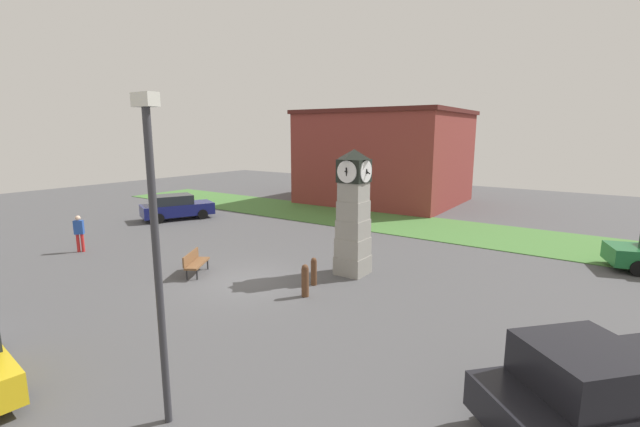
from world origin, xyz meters
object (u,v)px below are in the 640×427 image
(bollard_near_tower, at_px, (314,271))
(bench, at_px, (195,262))
(car_far_lot, at_px, (176,207))
(clock_tower, at_px, (353,215))
(pedestrian_crossing_lot, at_px, (79,231))
(bollard_mid_row, at_px, (305,280))
(pickup_truck, at_px, (622,388))
(street_lamp_near_road, at_px, (156,242))

(bollard_near_tower, distance_m, bench, 4.88)
(bollard_near_tower, height_order, car_far_lot, car_far_lot)
(clock_tower, relative_size, bollard_near_tower, 4.70)
(car_far_lot, distance_m, pedestrian_crossing_lot, 8.03)
(bollard_mid_row, relative_size, pickup_truck, 0.22)
(bollard_near_tower, relative_size, car_far_lot, 0.22)
(clock_tower, bearing_deg, bollard_mid_row, -91.71)
(bollard_near_tower, xyz_separation_m, bollard_mid_row, (0.42, -1.08, 0.05))
(street_lamp_near_road, bearing_deg, pickup_truck, 32.66)
(bollard_mid_row, bearing_deg, pedestrian_crossing_lot, -172.46)
(bench, distance_m, pedestrian_crossing_lot, 7.16)
(car_far_lot, height_order, pickup_truck, pickup_truck)
(clock_tower, bearing_deg, bollard_near_tower, -104.60)
(bollard_mid_row, bearing_deg, clock_tower, 88.29)
(bench, relative_size, street_lamp_near_road, 0.26)
(bollard_near_tower, relative_size, pickup_truck, 0.20)
(car_far_lot, xyz_separation_m, pickup_truck, (23.80, -8.01, 0.12))
(car_far_lot, relative_size, pedestrian_crossing_lot, 2.74)
(car_far_lot, xyz_separation_m, bench, (9.94, -6.54, -0.29))
(pedestrian_crossing_lot, bearing_deg, pickup_truck, -1.39)
(pickup_truck, distance_m, bench, 13.94)
(clock_tower, height_order, bench, clock_tower)
(pickup_truck, height_order, street_lamp_near_road, street_lamp_near_road)
(car_far_lot, xyz_separation_m, street_lamp_near_road, (16.62, -12.61, 2.79))
(bollard_mid_row, xyz_separation_m, pickup_truck, (8.87, -2.11, 0.35))
(bollard_near_tower, xyz_separation_m, bench, (-4.57, -1.72, -0.01))
(street_lamp_near_road, bearing_deg, pedestrian_crossing_lot, 159.64)
(car_far_lot, height_order, pedestrian_crossing_lot, pedestrian_crossing_lot)
(clock_tower, xyz_separation_m, pickup_truck, (8.78, -5.13, -1.46))
(clock_tower, xyz_separation_m, pedestrian_crossing_lot, (-12.15, -4.62, -1.38))
(clock_tower, xyz_separation_m, bollard_mid_row, (-0.09, -3.03, -1.81))
(clock_tower, height_order, car_far_lot, clock_tower)
(bollard_mid_row, bearing_deg, bollard_near_tower, 110.98)
(bollard_near_tower, distance_m, bollard_mid_row, 1.16)
(bench, bearing_deg, street_lamp_near_road, -42.26)
(pickup_truck, bearing_deg, street_lamp_near_road, -147.34)
(pickup_truck, height_order, bench, pickup_truck)
(bollard_near_tower, xyz_separation_m, street_lamp_near_road, (2.12, -7.79, 3.07))
(bollard_near_tower, relative_size, bench, 0.64)
(car_far_lot, relative_size, bench, 2.91)
(pedestrian_crossing_lot, bearing_deg, car_far_lot, 110.87)
(car_far_lot, height_order, bench, car_far_lot)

